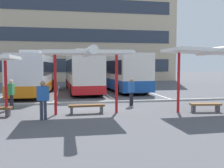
# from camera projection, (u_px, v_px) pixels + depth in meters

# --- Properties ---
(ground_plane) EXTENTS (160.00, 160.00, 0.00)m
(ground_plane) POSITION_uv_depth(u_px,v_px,m) (90.00, 108.00, 14.41)
(ground_plane) COLOR #515156
(terminal_building) EXTENTS (32.36, 15.24, 20.53)m
(terminal_building) POSITION_uv_depth(u_px,v_px,m) (72.00, 29.00, 44.56)
(terminal_building) COLOR #C6B293
(terminal_building) RESTS_ON ground
(coach_bus_0) EXTENTS (2.86, 10.40, 3.59)m
(coach_bus_0) POSITION_uv_depth(u_px,v_px,m) (35.00, 74.00, 21.49)
(coach_bus_0) COLOR silver
(coach_bus_0) RESTS_ON ground
(coach_bus_1) EXTENTS (2.90, 10.84, 3.81)m
(coach_bus_1) POSITION_uv_depth(u_px,v_px,m) (82.00, 72.00, 23.46)
(coach_bus_1) COLOR silver
(coach_bus_1) RESTS_ON ground
(coach_bus_2) EXTENTS (3.35, 11.73, 3.77)m
(coach_bus_2) POSITION_uv_depth(u_px,v_px,m) (119.00, 72.00, 25.22)
(coach_bus_2) COLOR silver
(coach_bus_2) RESTS_ON ground
(lane_stripe_0) EXTENTS (0.16, 14.00, 0.01)m
(lane_stripe_0) POSITION_uv_depth(u_px,v_px,m) (11.00, 93.00, 22.50)
(lane_stripe_0) COLOR white
(lane_stripe_0) RESTS_ON ground
(lane_stripe_1) EXTENTS (0.16, 14.00, 0.01)m
(lane_stripe_1) POSITION_uv_depth(u_px,v_px,m) (57.00, 92.00, 23.25)
(lane_stripe_1) COLOR white
(lane_stripe_1) RESTS_ON ground
(lane_stripe_2) EXTENTS (0.16, 14.00, 0.01)m
(lane_stripe_2) POSITION_uv_depth(u_px,v_px,m) (101.00, 91.00, 23.99)
(lane_stripe_2) COLOR white
(lane_stripe_2) RESTS_ON ground
(lane_stripe_3) EXTENTS (0.16, 14.00, 0.01)m
(lane_stripe_3) POSITION_uv_depth(u_px,v_px,m) (143.00, 90.00, 24.74)
(lane_stripe_3) COLOR white
(lane_stripe_3) RESTS_ON ground
(waiting_shelter_1) EXTENTS (4.04, 4.65, 3.18)m
(waiting_shelter_1) POSITION_uv_depth(u_px,v_px,m) (87.00, 54.00, 12.22)
(waiting_shelter_1) COLOR red
(waiting_shelter_1) RESTS_ON ground
(bench_2) EXTENTS (1.83, 0.49, 0.45)m
(bench_2) POSITION_uv_depth(u_px,v_px,m) (87.00, 107.00, 12.75)
(bench_2) COLOR brown
(bench_2) RESTS_ON ground
(waiting_shelter_2) EXTENTS (3.89, 4.44, 3.29)m
(waiting_shelter_2) POSITION_uv_depth(u_px,v_px,m) (208.00, 53.00, 12.89)
(waiting_shelter_2) COLOR red
(waiting_shelter_2) RESTS_ON ground
(bench_3) EXTENTS (1.63, 0.62, 0.45)m
(bench_3) POSITION_uv_depth(u_px,v_px,m) (206.00, 106.00, 13.17)
(bench_3) COLOR brown
(bench_3) RESTS_ON ground
(platform_kerb) EXTENTS (44.00, 0.24, 0.12)m
(platform_kerb) POSITION_uv_depth(u_px,v_px,m) (87.00, 102.00, 16.16)
(platform_kerb) COLOR #ADADA8
(platform_kerb) RESTS_ON ground
(waiting_passenger_1) EXTENTS (0.54, 0.34, 1.73)m
(waiting_passenger_1) POSITION_uv_depth(u_px,v_px,m) (43.00, 97.00, 11.20)
(waiting_passenger_1) COLOR #33384C
(waiting_passenger_1) RESTS_ON ground
(waiting_passenger_2) EXTENTS (0.49, 0.48, 1.62)m
(waiting_passenger_2) POSITION_uv_depth(u_px,v_px,m) (131.00, 90.00, 15.26)
(waiting_passenger_2) COLOR black
(waiting_passenger_2) RESTS_ON ground
(waiting_passenger_3) EXTENTS (0.26, 0.49, 1.64)m
(waiting_passenger_3) POSITION_uv_depth(u_px,v_px,m) (11.00, 92.00, 13.86)
(waiting_passenger_3) COLOR black
(waiting_passenger_3) RESTS_ON ground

